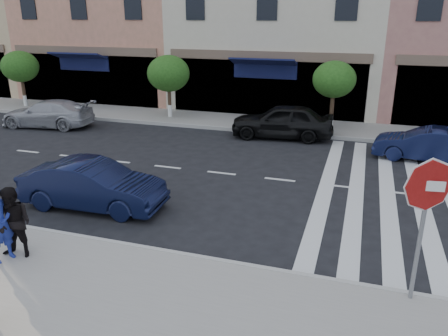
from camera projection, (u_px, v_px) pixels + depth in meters
The scene contains 13 objects.
ground at pixel (173, 224), 11.19m from camera, with size 120.00×120.00×0.00m, color black.
sidewalk_near at pixel (86, 311), 7.80m from camera, with size 60.00×4.50×0.15m, color gray.
sidewalk_far at pixel (267, 124), 21.03m from camera, with size 60.00×3.00×0.15m, color gray.
building_centre at pixel (285, 6), 24.75m from camera, with size 11.00×9.00×11.00m, color beige.
street_tree_wa at pixel (20, 67), 24.16m from camera, with size 2.00×2.00×3.05m.
street_tree_wb at pixel (168, 74), 21.56m from camera, with size 2.10×2.10×3.06m.
street_tree_c at pixel (334, 80), 19.22m from camera, with size 1.90×1.90×3.04m.
stop_sign at pixel (426, 200), 7.38m from camera, with size 0.95×0.17×2.72m.
walker at pixel (14, 223), 9.17m from camera, with size 0.76×0.60×1.57m, color black.
car_near_mid at pixel (93, 185), 11.96m from camera, with size 1.39×3.99×1.32m, color black.
car_far_left at pixel (47, 114), 20.70m from camera, with size 1.77×4.36×1.27m, color #A1A1A6.
car_far_mid at pixel (282, 121), 18.79m from camera, with size 1.75×4.35×1.48m, color black.
car_far_right at pixel (427, 144), 15.86m from camera, with size 1.29×3.71×1.22m, color black.
Camera 1 is at (4.35, -9.17, 5.08)m, focal length 35.00 mm.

